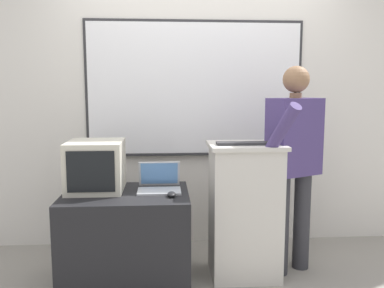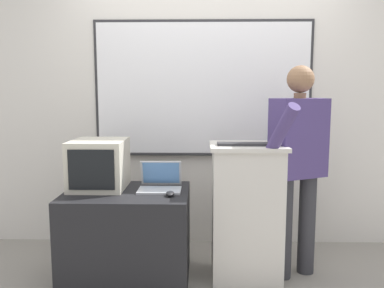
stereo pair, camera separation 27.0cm
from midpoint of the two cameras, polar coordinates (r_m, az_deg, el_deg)
name	(u,v)px [view 2 (the right image)]	position (r m, az deg, el deg)	size (l,w,h in m)	color
back_wall	(208,90)	(3.76, 4.30, 7.59)	(6.40, 0.17, 2.85)	silver
lectern_podium	(246,211)	(3.15, 10.11, -9.33)	(0.56, 0.46, 1.03)	beige
side_desk	(128,236)	(3.12, -6.53, -12.76)	(0.91, 0.67, 0.69)	black
person_presenter	(298,158)	(3.17, 17.03, -1.95)	(0.57, 0.65, 1.61)	#333338
laptop	(160,182)	(3.05, -1.94, -5.37)	(0.31, 0.28, 0.21)	#B7BABF
wireless_keyboard	(246,144)	(2.98, 10.18, -0.02)	(0.42, 0.11, 0.02)	#2D2D30
computer_mouse_by_laptop	(170,194)	(2.86, -0.39, -7.03)	(0.06, 0.10, 0.03)	black
computer_mouse_by_keyboard	(280,143)	(3.03, 14.77, 0.10)	(0.06, 0.10, 0.03)	#BCBCC1
crt_monitor	(99,164)	(3.11, -10.52, -2.82)	(0.40, 0.44, 0.37)	beige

